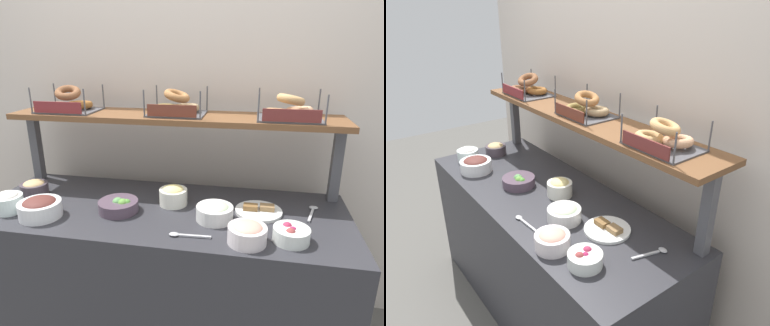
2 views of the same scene
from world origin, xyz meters
TOP-DOWN VIEW (x-y plane):
  - ground_plane at (0.00, 0.00)m, footprint 8.00×8.00m
  - back_wall at (0.00, 0.55)m, footprint 3.03×0.06m
  - deli_counter at (0.00, 0.00)m, footprint 1.83×0.70m
  - shelf_riser_left at (-0.86, 0.27)m, footprint 0.05×0.05m
  - shelf_riser_right at (0.86, 0.27)m, footprint 0.05×0.05m
  - upper_shelf at (0.00, 0.27)m, footprint 1.79×0.32m
  - bowl_veggie_mix at (-0.20, -0.07)m, footprint 0.20×0.20m
  - bowl_beet_salad at (0.61, -0.20)m, footprint 0.15×0.15m
  - bowl_lox_spread at (0.43, -0.24)m, footprint 0.16×0.16m
  - bowl_cream_cheese at (-0.74, -0.17)m, footprint 0.14×0.14m
  - bowl_chocolate_spread at (-0.55, -0.19)m, footprint 0.20×0.20m
  - bowl_scallion_spread at (0.27, -0.07)m, footprint 0.17×0.17m
  - bowl_egg_salad at (0.04, 0.06)m, footprint 0.14×0.14m
  - bowl_hummus at (-0.74, 0.04)m, footprint 0.14×0.14m
  - serving_plate_white at (0.48, 0.05)m, footprint 0.23×0.23m
  - serving_spoon_near_plate at (0.74, 0.10)m, footprint 0.07×0.17m
  - serving_spoon_by_edge at (0.16, -0.24)m, footprint 0.18×0.03m
  - bagel_basket_cinnamon_raisin at (-0.60, 0.25)m, footprint 0.32×0.24m
  - bagel_basket_everything at (0.02, 0.27)m, footprint 0.30×0.25m
  - bagel_basket_plain at (0.60, 0.25)m, footprint 0.32×0.26m

SIDE VIEW (x-z plane):
  - ground_plane at x=0.00m, z-range 0.00..0.00m
  - deli_counter at x=0.00m, z-range 0.00..0.85m
  - serving_spoon_near_plate at x=0.74m, z-range 0.85..0.86m
  - serving_spoon_by_edge at x=0.16m, z-range 0.85..0.86m
  - serving_plate_white at x=0.48m, z-range 0.84..0.88m
  - bowl_veggie_mix at x=-0.20m, z-range 0.84..0.92m
  - bowl_beet_salad at x=0.61m, z-range 0.85..0.92m
  - bowl_hummus at x=-0.74m, z-range 0.85..0.93m
  - bowl_scallion_spread at x=0.27m, z-range 0.85..0.94m
  - bowl_lox_spread at x=0.43m, z-range 0.85..0.94m
  - bowl_chocolate_spread at x=-0.55m, z-range 0.85..0.95m
  - bowl_egg_salad at x=0.04m, z-range 0.85..0.95m
  - bowl_cream_cheese at x=-0.74m, z-range 0.85..0.95m
  - shelf_riser_left at x=-0.86m, z-range 0.85..1.25m
  - shelf_riser_right at x=0.86m, z-range 0.85..1.25m
  - back_wall at x=0.00m, z-range 0.00..2.40m
  - upper_shelf at x=0.00m, z-range 1.25..1.28m
  - bagel_basket_everything at x=0.02m, z-range 1.25..1.39m
  - bagel_basket_cinnamon_raisin at x=-0.60m, z-range 1.25..1.40m
  - bagel_basket_plain at x=0.60m, z-range 1.26..1.40m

